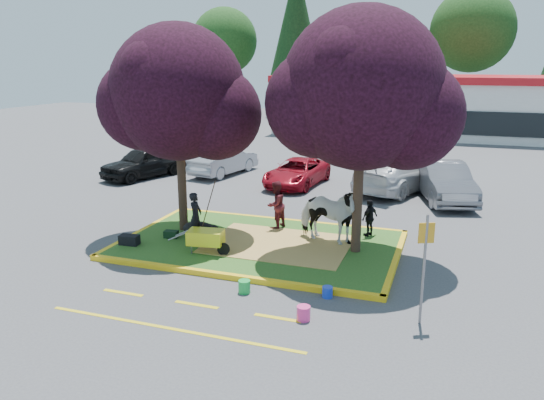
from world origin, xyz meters
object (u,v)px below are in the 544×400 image
(car_silver, at_px, (224,160))
(sign_post, at_px, (425,258))
(handler, at_px, (196,216))
(cow, at_px, (328,215))
(bucket_green, at_px, (244,287))
(bucket_blue, at_px, (327,292))
(car_black, at_px, (144,162))
(calf, at_px, (199,229))
(bucket_pink, at_px, (303,313))
(wheelbarrow, at_px, (206,237))

(car_silver, bearing_deg, sign_post, 140.40)
(handler, bearing_deg, cow, -80.67)
(bucket_green, bearing_deg, car_silver, 116.17)
(car_silver, bearing_deg, handler, 120.88)
(bucket_blue, height_order, car_black, car_black)
(calf, relative_size, handler, 0.74)
(calf, relative_size, bucket_pink, 3.39)
(handler, xyz_separation_m, bucket_blue, (4.72, -2.41, -0.76))
(calf, xyz_separation_m, sign_post, (6.95, -3.29, 1.11))
(calf, relative_size, bucket_blue, 4.06)
(wheelbarrow, distance_m, sign_post, 6.48)
(calf, bearing_deg, car_black, 132.38)
(sign_post, bearing_deg, wheelbarrow, 136.73)
(car_black, bearing_deg, sign_post, -18.92)
(car_silver, bearing_deg, bucket_green, 127.58)
(cow, height_order, wheelbarrow, cow)
(handler, relative_size, sign_post, 0.61)
(handler, relative_size, bucket_pink, 4.57)
(calf, xyz_separation_m, bucket_blue, (4.76, -2.69, -0.25))
(wheelbarrow, relative_size, bucket_green, 5.69)
(bucket_green, xyz_separation_m, car_black, (-9.56, 10.71, 0.59))
(cow, xyz_separation_m, bucket_green, (-1.15, -3.85, -0.87))
(calf, bearing_deg, sign_post, -24.66)
(cow, distance_m, sign_post, 5.07)
(cow, relative_size, bucket_pink, 6.38)
(handler, bearing_deg, car_black, 35.31)
(cow, relative_size, car_black, 0.47)
(sign_post, xyz_separation_m, car_silver, (-10.39, 12.83, -0.81))
(sign_post, bearing_deg, car_black, 116.67)
(handler, height_order, car_silver, handler)
(handler, bearing_deg, car_silver, 13.94)
(sign_post, relative_size, car_silver, 0.58)
(calf, distance_m, handler, 0.58)
(handler, relative_size, car_black, 0.34)
(bucket_pink, bearing_deg, wheelbarrow, 143.46)
(cow, bearing_deg, bucket_green, 177.88)
(wheelbarrow, relative_size, sign_post, 0.74)
(calf, height_order, bucket_blue, calf)
(calf, relative_size, sign_post, 0.45)
(sign_post, bearing_deg, handler, 131.57)
(handler, bearing_deg, bucket_green, -141.37)
(car_silver, bearing_deg, bucket_pink, 131.91)
(wheelbarrow, distance_m, bucket_pink, 4.59)
(bucket_blue, bearing_deg, calf, 150.52)
(wheelbarrow, distance_m, bucket_green, 2.69)
(handler, distance_m, car_black, 10.43)
(wheelbarrow, xyz_separation_m, bucket_blue, (3.90, -1.42, -0.48))
(cow, height_order, bucket_green, cow)
(cow, bearing_deg, bucket_pink, -158.23)
(bucket_green, bearing_deg, cow, 73.42)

